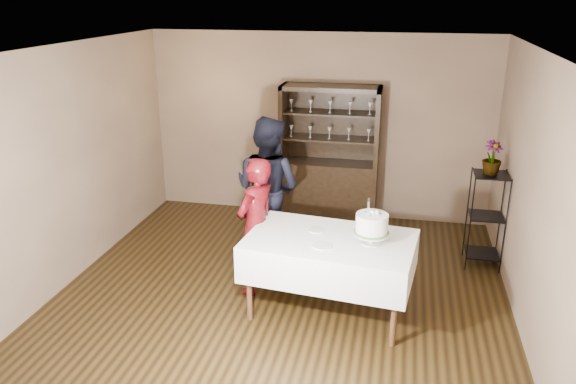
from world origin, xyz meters
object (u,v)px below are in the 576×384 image
(china_hutch, at_px, (329,177))
(man, at_px, (267,189))
(plant_etagere, at_px, (486,216))
(woman, at_px, (256,227))
(cake_table, at_px, (330,256))
(cake, at_px, (372,225))
(potted_plant, at_px, (492,158))

(china_hutch, bearing_deg, man, -113.40)
(plant_etagere, xyz_separation_m, woman, (-2.58, -1.19, 0.14))
(cake_table, bearing_deg, plant_etagere, 40.71)
(china_hutch, distance_m, woman, 2.30)
(plant_etagere, distance_m, woman, 2.85)
(cake, bearing_deg, man, 138.41)
(china_hutch, xyz_separation_m, man, (-0.59, -1.36, 0.25))
(plant_etagere, bearing_deg, woman, -155.16)
(china_hutch, xyz_separation_m, plant_etagere, (2.08, -1.05, -0.01))
(man, bearing_deg, plant_etagere, -155.27)
(china_hutch, bearing_deg, woman, -102.52)
(cake, relative_size, potted_plant, 1.24)
(china_hutch, distance_m, plant_etagere, 2.33)
(woman, distance_m, potted_plant, 2.89)
(plant_etagere, distance_m, man, 2.70)
(cake, bearing_deg, plant_etagere, 49.33)
(woman, xyz_separation_m, man, (-0.09, 0.89, 0.13))
(cake_table, height_order, potted_plant, potted_plant)
(china_hutch, distance_m, potted_plant, 2.42)
(china_hutch, relative_size, cake, 4.05)
(china_hutch, relative_size, woman, 1.27)
(woman, relative_size, potted_plant, 3.94)
(china_hutch, relative_size, man, 1.09)
(cake_table, height_order, man, man)
(woman, distance_m, cake, 1.34)
(cake_table, bearing_deg, china_hutch, 98.22)
(china_hutch, xyz_separation_m, woman, (-0.50, -2.25, 0.12))
(plant_etagere, relative_size, potted_plant, 3.00)
(cake_table, relative_size, woman, 1.15)
(woman, bearing_deg, potted_plant, 138.56)
(woman, bearing_deg, plant_etagere, 138.31)
(man, relative_size, potted_plant, 4.57)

